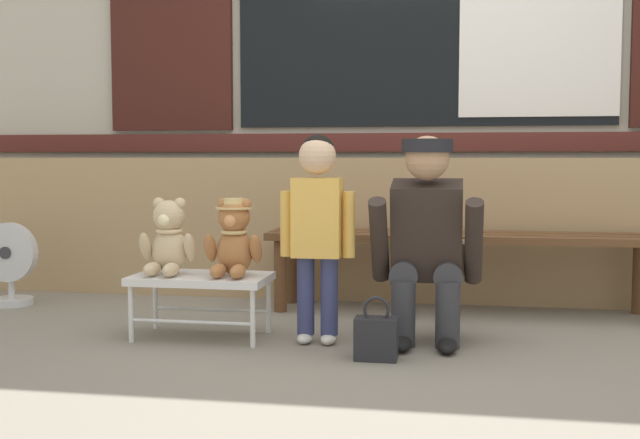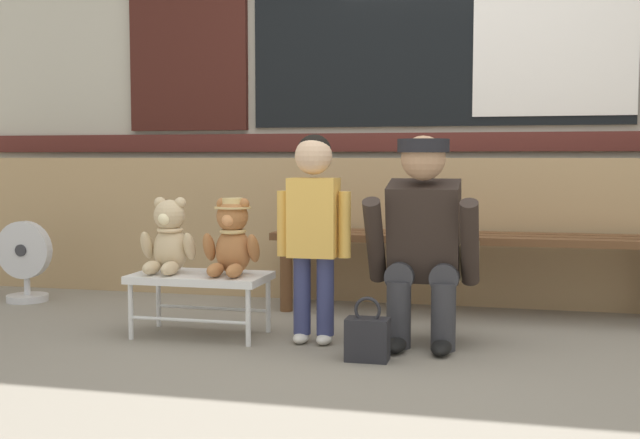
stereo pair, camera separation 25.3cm
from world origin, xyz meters
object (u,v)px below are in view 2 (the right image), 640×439
object	(u,v)px
small_display_bench	(200,281)
child_standing	(314,215)
teddy_bear_plain	(169,239)
adult_crouching	(426,240)
teddy_bear_with_hat	(232,238)
floor_fan	(25,262)
wooden_bench_long	(466,246)
handbag_on_ground	(367,338)

from	to	relation	value
small_display_bench	child_standing	xyz separation A→B (m)	(0.56, -0.01, 0.33)
teddy_bear_plain	adult_crouching	xyz separation A→B (m)	(1.22, 0.07, 0.02)
teddy_bear_with_hat	small_display_bench	bearing A→B (deg)	-179.23
child_standing	floor_fan	distance (m)	2.04
adult_crouching	floor_fan	size ratio (longest dim) A/B	1.98
wooden_bench_long	floor_fan	size ratio (longest dim) A/B	4.37
wooden_bench_long	small_display_bench	world-z (taller)	wooden_bench_long
child_standing	floor_fan	world-z (taller)	child_standing
wooden_bench_long	adult_crouching	size ratio (longest dim) A/B	2.21
small_display_bench	handbag_on_ground	bearing A→B (deg)	-17.56
wooden_bench_long	handbag_on_ground	bearing A→B (deg)	-107.11
small_display_bench	child_standing	distance (m)	0.65
teddy_bear_with_hat	handbag_on_ground	distance (m)	0.84
wooden_bench_long	small_display_bench	distance (m)	1.46
child_standing	adult_crouching	world-z (taller)	child_standing
wooden_bench_long	teddy_bear_plain	xyz separation A→B (m)	(-1.36, -0.82, 0.09)
wooden_bench_long	handbag_on_ground	world-z (taller)	wooden_bench_long
wooden_bench_long	teddy_bear_plain	world-z (taller)	teddy_bear_plain
child_standing	small_display_bench	bearing A→B (deg)	178.51
teddy_bear_with_hat	child_standing	bearing A→B (deg)	-2.38
adult_crouching	handbag_on_ground	bearing A→B (deg)	-120.65
wooden_bench_long	floor_fan	distance (m)	2.56
teddy_bear_with_hat	handbag_on_ground	world-z (taller)	teddy_bear_with_hat
floor_fan	teddy_bear_with_hat	bearing A→B (deg)	-21.38
handbag_on_ground	floor_fan	distance (m)	2.38
handbag_on_ground	small_display_bench	bearing A→B (deg)	162.44
child_standing	floor_fan	size ratio (longest dim) A/B	2.00
small_display_bench	floor_fan	size ratio (longest dim) A/B	1.33
adult_crouching	floor_fan	distance (m)	2.48
handbag_on_ground	adult_crouching	bearing A→B (deg)	59.35
wooden_bench_long	child_standing	bearing A→B (deg)	-127.13
teddy_bear_with_hat	adult_crouching	world-z (taller)	adult_crouching
teddy_bear_plain	teddy_bear_with_hat	size ratio (longest dim) A/B	1.00
teddy_bear_plain	handbag_on_ground	world-z (taller)	teddy_bear_plain
wooden_bench_long	small_display_bench	bearing A→B (deg)	-145.42
small_display_bench	adult_crouching	size ratio (longest dim) A/B	0.67
teddy_bear_with_hat	wooden_bench_long	bearing A→B (deg)	38.43
teddy_bear_plain	handbag_on_ground	xyz separation A→B (m)	(1.02, -0.27, -0.37)
adult_crouching	floor_fan	xyz separation A→B (m)	(-2.41, 0.52, -0.24)
teddy_bear_with_hat	child_standing	xyz separation A→B (m)	(0.40, -0.02, 0.12)
adult_crouching	handbag_on_ground	size ratio (longest dim) A/B	3.49
small_display_bench	child_standing	bearing A→B (deg)	-1.49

